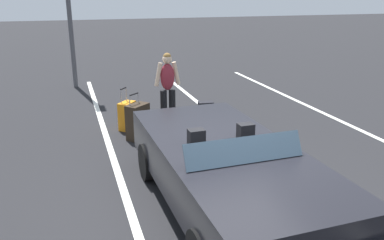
% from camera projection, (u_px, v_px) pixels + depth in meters
% --- Properties ---
extents(ground_plane, '(80.00, 80.00, 0.00)m').
position_uv_depth(ground_plane, '(225.00, 208.00, 5.62)').
color(ground_plane, black).
extents(lot_line_near, '(18.00, 0.12, 0.01)m').
position_uv_depth(lot_line_near, '(134.00, 224.00, 5.25)').
color(lot_line_near, silver).
rests_on(lot_line_near, ground_plane).
extents(lot_line_mid, '(18.00, 0.12, 0.01)m').
position_uv_depth(lot_line_mid, '(311.00, 194.00, 6.03)').
color(lot_line_mid, silver).
rests_on(lot_line_mid, ground_plane).
extents(convertible_car, '(4.18, 1.92, 1.24)m').
position_uv_depth(convertible_car, '(233.00, 177.00, 5.25)').
color(convertible_car, black).
rests_on(convertible_car, ground_plane).
extents(suitcase_large_black, '(0.53, 0.55, 0.96)m').
position_uv_depth(suitcase_large_black, '(138.00, 122.00, 8.16)').
color(suitcase_large_black, '#2D2319').
rests_on(suitcase_large_black, ground_plane).
extents(suitcase_medium_bright, '(0.46, 0.44, 0.94)m').
position_uv_depth(suitcase_medium_bright, '(127.00, 116.00, 8.74)').
color(suitcase_medium_bright, orange).
rests_on(suitcase_medium_bright, ground_plane).
extents(suitcase_small_carryon, '(0.25, 0.36, 0.50)m').
position_uv_depth(suitcase_small_carryon, '(206.00, 112.00, 9.21)').
color(suitcase_small_carryon, black).
rests_on(suitcase_small_carryon, ground_plane).
extents(duffel_bag, '(0.70, 0.59, 0.34)m').
position_uv_depth(duffel_bag, '(204.00, 131.00, 8.28)').
color(duffel_bag, '#19723F').
rests_on(duffel_bag, ground_plane).
extents(traveler_person, '(0.23, 0.60, 1.65)m').
position_uv_depth(traveler_person, '(168.00, 85.00, 8.84)').
color(traveler_person, black).
rests_on(traveler_person, ground_plane).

